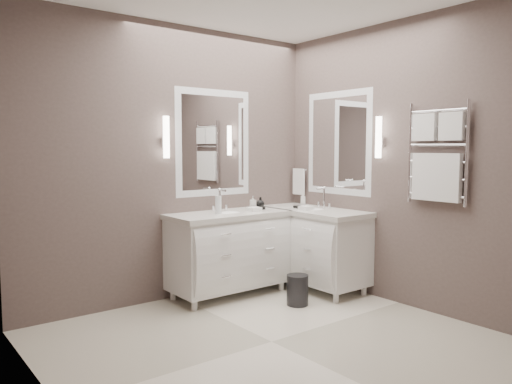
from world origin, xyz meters
TOP-DOWN VIEW (x-y plane):
  - floor at (0.00, 0.00)m, footprint 3.20×3.00m
  - wall_back at (0.00, 1.50)m, footprint 3.20×0.01m
  - wall_front at (0.00, -1.50)m, footprint 3.20×0.01m
  - wall_left at (-1.60, 0.00)m, footprint 0.01×3.00m
  - wall_right at (1.60, 0.00)m, footprint 0.01×3.00m
  - vanity_back at (0.45, 1.23)m, footprint 1.24×0.59m
  - vanity_right at (1.33, 0.90)m, footprint 0.59×1.24m
  - mirror_back at (0.45, 1.49)m, footprint 0.90×0.02m
  - mirror_right at (1.59, 0.80)m, footprint 0.02×0.90m
  - sconce_back at (-0.13, 1.43)m, footprint 0.06×0.06m
  - sconce_right at (1.53, 0.22)m, footprint 0.06×0.06m
  - towel_bar_corner at (1.54, 1.36)m, footprint 0.03×0.22m
  - towel_ladder at (1.55, -0.40)m, footprint 0.06×0.58m
  - waste_bin at (0.78, 0.55)m, footprint 0.27×0.27m
  - amenity_tray_back at (0.81, 1.23)m, footprint 0.18×0.15m
  - amenity_tray_right at (1.28, 1.01)m, footprint 0.13×0.17m
  - water_bottle at (0.31, 1.20)m, footprint 0.08×0.08m
  - soap_bottle_a at (0.78, 1.25)m, footprint 0.07×0.07m
  - soap_bottle_b at (0.84, 1.20)m, footprint 0.10×0.10m
  - soap_bottle_c at (1.28, 1.01)m, footprint 0.06×0.06m

SIDE VIEW (x-z plane):
  - floor at x=0.00m, z-range -0.01..0.00m
  - waste_bin at x=0.78m, z-range 0.00..0.29m
  - vanity_back at x=0.45m, z-range 0.00..0.97m
  - vanity_right at x=1.33m, z-range 0.00..0.97m
  - amenity_tray_back at x=0.81m, z-range 0.85..0.87m
  - amenity_tray_right at x=1.28m, z-range 0.85..0.88m
  - soap_bottle_b at x=0.84m, z-range 0.87..0.98m
  - soap_bottle_a at x=0.78m, z-range 0.87..0.99m
  - water_bottle at x=0.31m, z-range 0.85..1.03m
  - soap_bottle_c at x=1.28m, z-range 0.88..1.02m
  - towel_bar_corner at x=1.54m, z-range 0.97..1.27m
  - wall_back at x=0.00m, z-range 0.00..2.70m
  - wall_front at x=0.00m, z-range 0.00..2.70m
  - wall_left at x=-1.60m, z-range 0.00..2.70m
  - wall_right at x=1.60m, z-range 0.00..2.70m
  - towel_ladder at x=1.55m, z-range 0.94..1.84m
  - mirror_back at x=0.45m, z-range 1.00..2.10m
  - mirror_right at x=1.59m, z-range 1.00..2.10m
  - sconce_back at x=-0.13m, z-range 1.39..1.79m
  - sconce_right at x=1.53m, z-range 1.39..1.79m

